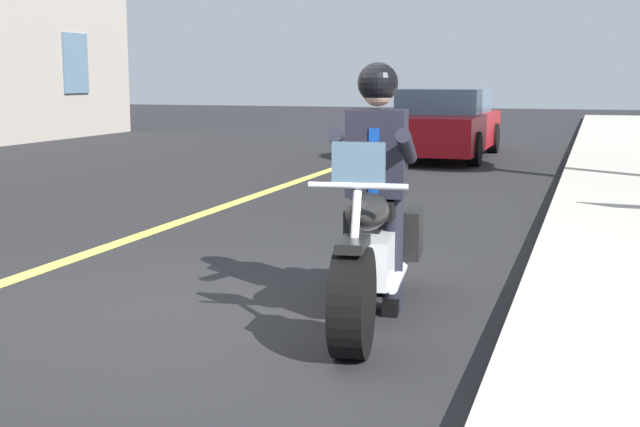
# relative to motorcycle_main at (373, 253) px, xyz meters

# --- Properties ---
(ground_plane) EXTENTS (80.00, 80.00, 0.00)m
(ground_plane) POSITION_rel_motorcycle_main_xyz_m (0.25, -1.07, -0.45)
(ground_plane) COLOR black
(motorcycle_main) EXTENTS (2.22, 0.76, 1.26)m
(motorcycle_main) POSITION_rel_motorcycle_main_xyz_m (0.00, 0.00, 0.00)
(motorcycle_main) COLOR black
(motorcycle_main) RESTS_ON ground_plane
(rider_main) EXTENTS (0.67, 0.60, 1.74)m
(rider_main) POSITION_rel_motorcycle_main_xyz_m (-0.19, -0.03, 0.58)
(rider_main) COLOR black
(rider_main) RESTS_ON ground_plane
(car_silver) EXTENTS (4.60, 1.92, 1.40)m
(car_silver) POSITION_rel_motorcycle_main_xyz_m (-11.83, -1.58, 0.24)
(car_silver) COLOR maroon
(car_silver) RESTS_ON ground_plane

